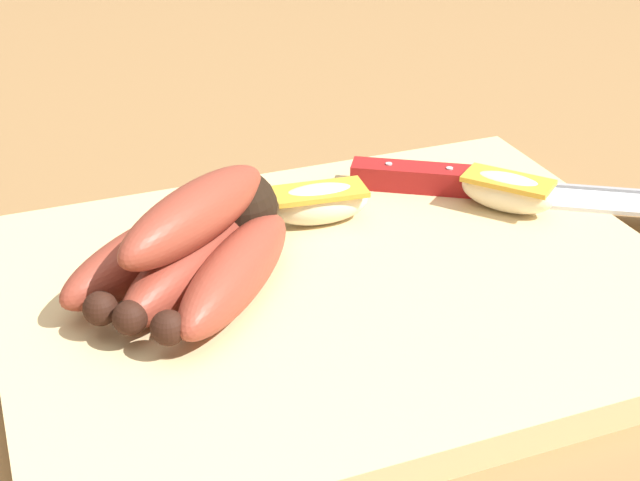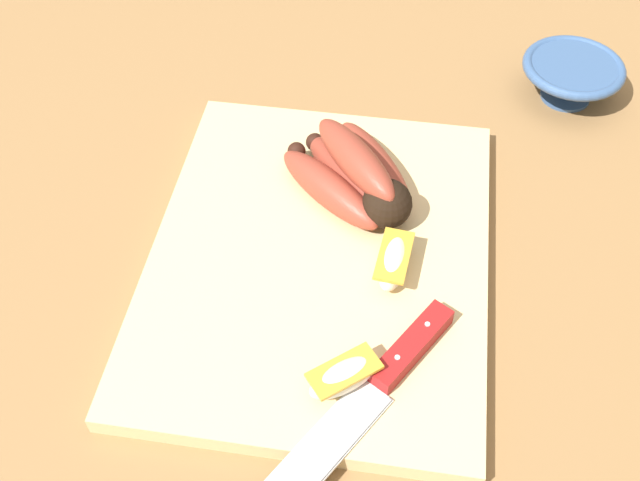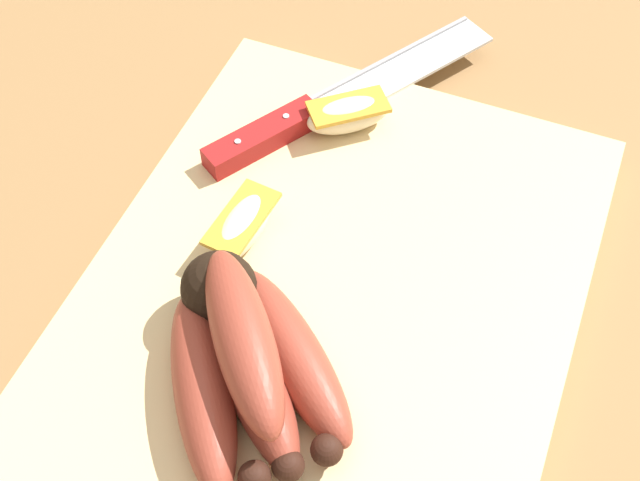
% 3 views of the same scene
% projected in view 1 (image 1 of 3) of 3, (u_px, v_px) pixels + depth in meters
% --- Properties ---
extents(ground_plane, '(6.00, 6.00, 0.00)m').
position_uv_depth(ground_plane, '(362.00, 300.00, 0.60)').
color(ground_plane, olive).
extents(cutting_board, '(0.42, 0.33, 0.02)m').
position_uv_depth(cutting_board, '(341.00, 288.00, 0.59)').
color(cutting_board, '#DBBC84').
rests_on(cutting_board, ground_plane).
extents(banana_bunch, '(0.17, 0.17, 0.07)m').
position_uv_depth(banana_bunch, '(198.00, 247.00, 0.57)').
color(banana_bunch, black).
rests_on(banana_bunch, cutting_board).
extents(chefs_knife, '(0.25, 0.17, 0.02)m').
position_uv_depth(chefs_knife, '(484.00, 185.00, 0.69)').
color(chefs_knife, silver).
rests_on(chefs_knife, cutting_board).
extents(apple_wedge_near, '(0.07, 0.04, 0.03)m').
position_uv_depth(apple_wedge_near, '(324.00, 202.00, 0.64)').
color(apple_wedge_near, beige).
rests_on(apple_wedge_near, cutting_board).
extents(apple_wedge_middle, '(0.06, 0.07, 0.03)m').
position_uv_depth(apple_wedge_middle, '(507.00, 191.00, 0.66)').
color(apple_wedge_middle, beige).
rests_on(apple_wedge_middle, cutting_board).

